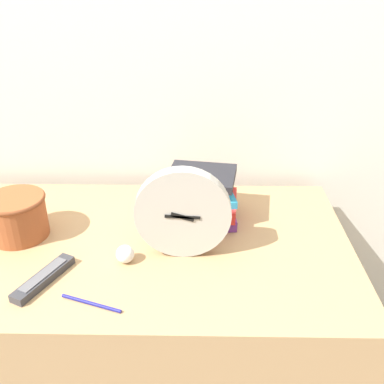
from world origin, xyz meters
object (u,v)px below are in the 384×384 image
basket (17,215)px  pen (91,303)px  crumpled_paper_ball (125,254)px  tv_remote (44,278)px  desk_clock (183,213)px  book_stack (199,197)px

basket → pen: 0.39m
basket → crumpled_paper_ball: bearing=-20.5°
tv_remote → crumpled_paper_ball: (0.19, 0.08, 0.01)m
pen → crumpled_paper_ball: bearing=71.6°
desk_clock → crumpled_paper_ball: desk_clock is taller
desk_clock → pen: desk_clock is taller
basket → pen: basket is taller
desk_clock → tv_remote: 0.37m
desk_clock → pen: bearing=-135.1°
desk_clock → tv_remote: bearing=-160.0°
book_stack → tv_remote: book_stack is taller
desk_clock → basket: desk_clock is taller
tv_remote → pen: tv_remote is taller
book_stack → basket: 0.51m
tv_remote → crumpled_paper_ball: crumpled_paper_ball is taller
book_stack → tv_remote: (-0.37, -0.30, -0.06)m
basket → tv_remote: (0.13, -0.20, -0.05)m
tv_remote → crumpled_paper_ball: bearing=24.1°
crumpled_paper_ball → pen: 0.17m
book_stack → pen: 0.46m
tv_remote → basket: bearing=122.5°
basket → pen: bearing=-47.2°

